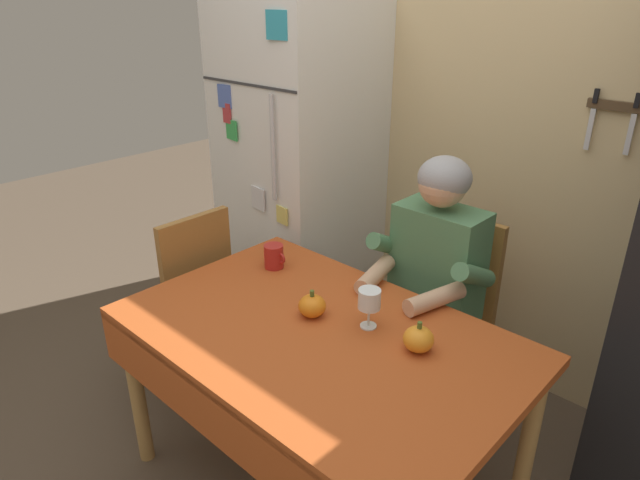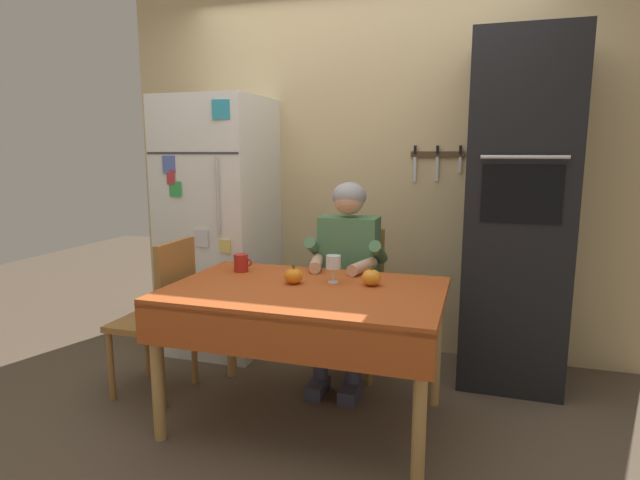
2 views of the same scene
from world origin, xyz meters
name	(u,v)px [view 2 (image 2 of 2)]	position (x,y,z in m)	size (l,w,h in m)	color
ground_plane	(300,430)	(0.00, 0.00, 0.00)	(10.00, 10.00, 0.00)	brown
back_wall_assembly	(368,170)	(0.05, 1.35, 1.30)	(3.70, 0.13, 2.60)	#D1B784
refrigerator	(220,226)	(-0.95, 0.96, 0.90)	(0.68, 0.71, 1.80)	white
wall_oven	(516,215)	(1.05, 1.00, 1.05)	(0.60, 0.64, 2.10)	black
dining_table	(304,304)	(0.00, 0.08, 0.66)	(1.40, 0.90, 0.74)	tan
chair_behind_person	(353,293)	(0.07, 0.87, 0.51)	(0.40, 0.40, 0.93)	#9E6B33
seated_person	(346,265)	(0.07, 0.68, 0.74)	(0.47, 0.55, 1.25)	#38384C
chair_left_side	(163,311)	(-0.90, 0.15, 0.51)	(0.40, 0.40, 0.93)	#9E6B33
coffee_mug	(241,263)	(-0.47, 0.32, 0.79)	(0.11, 0.08, 0.10)	#B2231E
wine_glass	(333,263)	(0.11, 0.24, 0.85)	(0.08, 0.08, 0.15)	white
pumpkin_large	(294,276)	(-0.08, 0.15, 0.78)	(0.10, 0.10, 0.10)	orange
pumpkin_medium	(371,277)	(0.32, 0.24, 0.78)	(0.10, 0.10, 0.11)	orange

